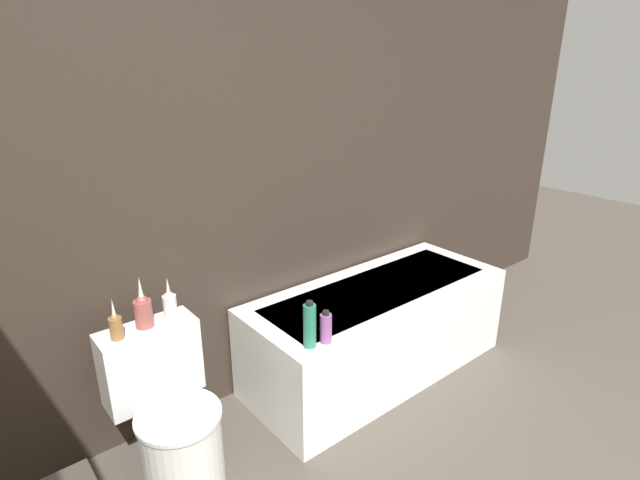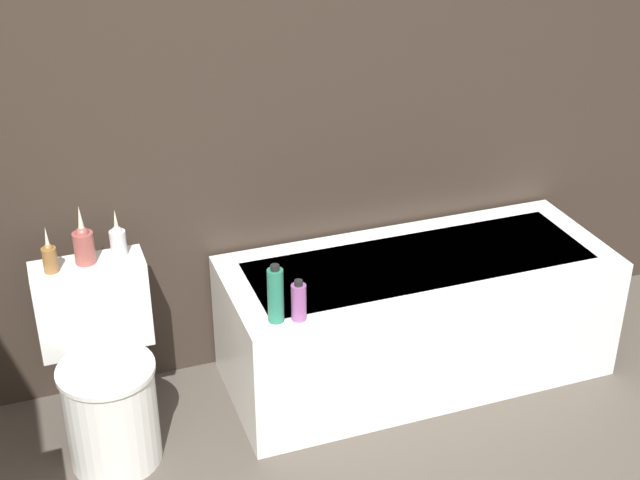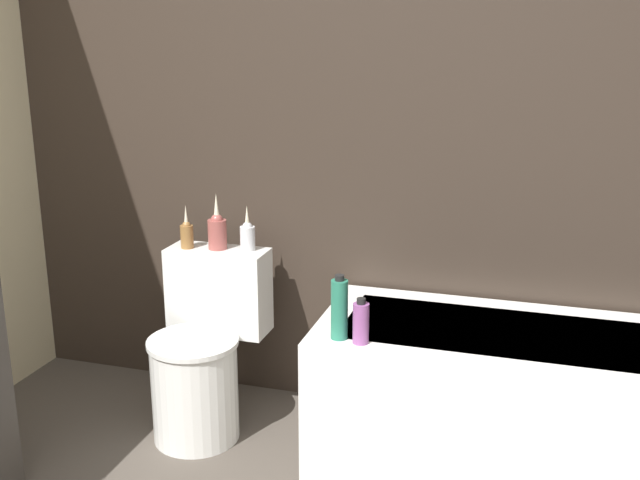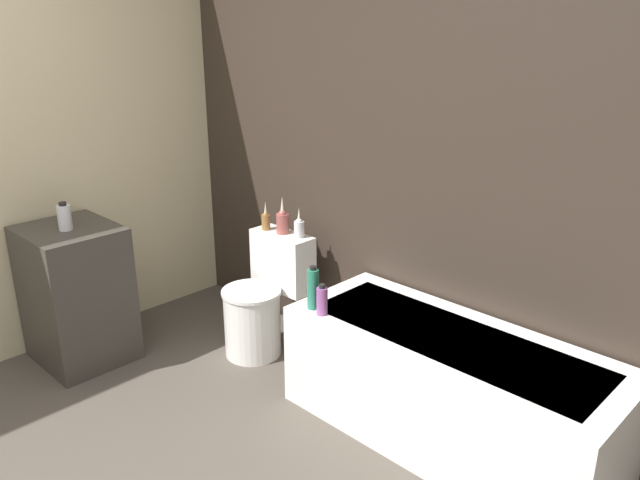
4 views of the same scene
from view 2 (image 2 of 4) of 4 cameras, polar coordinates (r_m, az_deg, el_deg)
name	(u,v)px [view 2 (image 2 of 4)]	position (r m, az deg, el deg)	size (l,w,h in m)	color
wall_back_tiled	(207,78)	(3.50, -7.24, 10.25)	(6.40, 0.06, 2.60)	#332821
bathtub	(416,316)	(3.84, 6.17, -4.85)	(1.62, 0.66, 0.55)	white
toilet	(105,376)	(3.49, -13.60, -8.44)	(0.42, 0.53, 0.72)	white
vase_gold	(50,257)	(3.37, -16.92, -1.02)	(0.05, 0.05, 0.18)	olive
vase_silver	(84,244)	(3.39, -14.89, -0.22)	(0.08, 0.08, 0.23)	#994C47
vase_bronze	(118,240)	(3.42, -12.81, 0.03)	(0.06, 0.06, 0.19)	silver
shampoo_bottle_tall	(276,295)	(3.24, -2.86, -3.53)	(0.06, 0.06, 0.23)	#267259
shampoo_bottle_short	(299,301)	(3.26, -1.37, -3.95)	(0.06, 0.06, 0.16)	#8C4C8C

